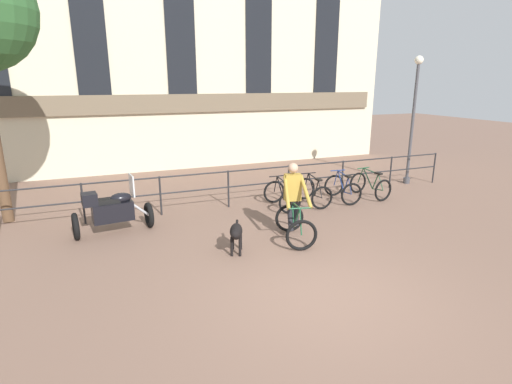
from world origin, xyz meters
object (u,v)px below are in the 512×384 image
object	(u,v)px
parked_bicycle_mid_left	(313,192)
dog	(236,233)
cyclist_with_bike	(294,206)
parked_bicycle_near_lamp	(282,196)
parked_bicycle_mid_right	(343,189)
street_lamp	(413,114)
parked_motorcycle	(112,210)
parked_bicycle_far_end	(370,186)

from	to	relation	value
parked_bicycle_mid_left	dog	bearing A→B (deg)	39.42
cyclist_with_bike	parked_bicycle_near_lamp	bearing A→B (deg)	84.58
parked_bicycle_near_lamp	parked_bicycle_mid_left	size ratio (longest dim) A/B	0.99
dog	parked_bicycle_mid_right	distance (m)	4.83
parked_bicycle_mid_right	street_lamp	world-z (taller)	street_lamp
parked_motorcycle	parked_bicycle_mid_left	bearing A→B (deg)	-94.08
cyclist_with_bike	parked_bicycle_mid_right	world-z (taller)	cyclist_with_bike
parked_motorcycle	street_lamp	world-z (taller)	street_lamp
parked_bicycle_mid_left	parked_bicycle_far_end	xyz separation A→B (m)	(1.99, 0.00, 0.00)
dog	parked_bicycle_mid_right	size ratio (longest dim) A/B	0.76
parked_bicycle_mid_right	parked_motorcycle	bearing A→B (deg)	7.43
parked_motorcycle	parked_bicycle_mid_right	xyz separation A→B (m)	(6.45, 0.28, -0.20)
parked_bicycle_near_lamp	parked_bicycle_mid_right	bearing A→B (deg)	-179.38
cyclist_with_bike	parked_bicycle_mid_left	xyz separation A→B (m)	(1.71, 2.12, -0.41)
parked_motorcycle	parked_bicycle_far_end	distance (m)	7.45
cyclist_with_bike	parked_motorcycle	size ratio (longest dim) A/B	0.94
dog	street_lamp	size ratio (longest dim) A/B	0.21
parked_bicycle_mid_left	parked_bicycle_far_end	world-z (taller)	same
parked_motorcycle	parked_bicycle_mid_left	size ratio (longest dim) A/B	1.60
parked_motorcycle	parked_bicycle_mid_left	world-z (taller)	parked_motorcycle
dog	parked_bicycle_far_end	world-z (taller)	parked_bicycle_far_end
dog	parked_bicycle_mid_left	distance (m)	4.01
cyclist_with_bike	parked_motorcycle	bearing A→B (deg)	167.13
dog	parked_motorcycle	bearing A→B (deg)	158.86
parked_bicycle_far_end	street_lamp	world-z (taller)	street_lamp
parked_bicycle_mid_right	street_lamp	size ratio (longest dim) A/B	0.28
dog	parked_bicycle_near_lamp	xyz separation A→B (m)	(2.19, 2.43, -0.10)
parked_bicycle_mid_right	street_lamp	distance (m)	3.95
parked_motorcycle	parked_bicycle_near_lamp	world-z (taller)	parked_motorcycle
dog	parked_bicycle_mid_left	bearing A→B (deg)	59.61
dog	street_lamp	bearing A→B (deg)	46.59
parked_bicycle_far_end	street_lamp	xyz separation A→B (m)	(2.27, 0.93, 2.02)
parked_bicycle_near_lamp	parked_bicycle_far_end	distance (m)	2.98
cyclist_with_bike	parked_bicycle_mid_right	xyz separation A→B (m)	(2.71, 2.12, -0.41)
cyclist_with_bike	parked_bicycle_mid_right	bearing A→B (deg)	51.41
dog	street_lamp	world-z (taller)	street_lamp
parked_bicycle_far_end	street_lamp	distance (m)	3.17
parked_bicycle_mid_right	parked_bicycle_near_lamp	bearing A→B (deg)	4.96
dog	parked_bicycle_mid_right	world-z (taller)	parked_bicycle_mid_right
parked_bicycle_mid_left	parked_bicycle_far_end	distance (m)	1.99
dog	parked_motorcycle	size ratio (longest dim) A/B	0.49
cyclist_with_bike	dog	xyz separation A→B (m)	(-1.47, -0.31, -0.31)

